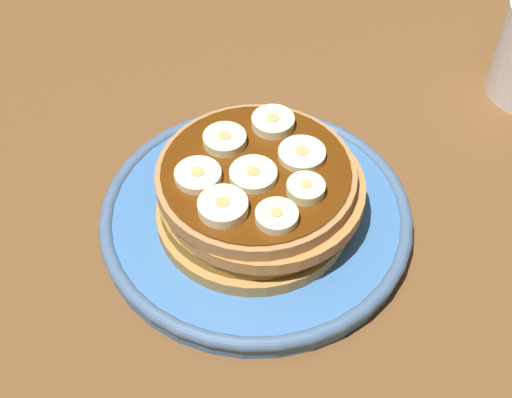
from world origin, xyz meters
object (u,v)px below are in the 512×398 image
Objects in this scene: banana_slice_2 at (268,122)px; banana_slice_7 at (223,207)px; banana_slice_6 at (306,189)px; banana_slice_1 at (198,176)px; plate at (256,216)px; banana_slice_4 at (225,140)px; banana_slice_0 at (247,174)px; pancake_stack at (258,194)px; banana_slice_3 at (277,217)px; banana_slice_5 at (302,154)px.

banana_slice_2 is 9.12cm from banana_slice_7.
banana_slice_6 is (5.97, 4.23, 0.01)cm from banana_slice_2.
banana_slice_1 is at bearing -133.03° from banana_slice_7.
banana_slice_2 reaches higher than plate.
banana_slice_4 reaches higher than banana_slice_1.
banana_slice_0 is at bearing 42.12° from banana_slice_4.
pancake_stack is at bearing 125.94° from banana_slice_0.
banana_slice_3 and banana_slice_4 have the same top height.
banana_slice_3 is 0.85× the size of banana_slice_7.
banana_slice_1 is at bearing -58.28° from banana_slice_5.
banana_slice_0 is 0.99× the size of banana_slice_7.
banana_slice_5 reaches higher than plate.
plate is 6.90× the size of banana_slice_7.
banana_slice_2 is 3.79cm from banana_slice_4.
banana_slice_0 and banana_slice_5 have the same top height.
banana_slice_4 is at bearing -137.88° from banana_slice_0.
banana_slice_6 is at bearing 64.81° from banana_slice_4.
banana_slice_4 reaches higher than pancake_stack.
banana_slice_7 is at bearing -18.55° from pancake_stack.
banana_slice_2 reaches higher than banana_slice_0.
banana_slice_0 is 4.51cm from banana_slice_3.
pancake_stack is 5.18cm from banana_slice_3.
banana_slice_6 is at bearing 17.34° from banana_slice_5.
plate is 7.05cm from banana_slice_7.
banana_slice_7 is (3.55, -0.69, 0.14)cm from banana_slice_0.
banana_slice_4 is at bearing -138.01° from banana_slice_3.
pancake_stack is 4.95cm from banana_slice_1.
banana_slice_4 reaches higher than banana_slice_5.
banana_slice_1 is at bearing -26.77° from banana_slice_2.
banana_slice_6 is at bearing 75.78° from pancake_stack.
banana_slice_1 is 3.98cm from banana_slice_4.
plate is 8.80× the size of banana_slice_6.
banana_slice_3 is (4.09, 2.56, 5.41)cm from plate.
banana_slice_5 is 3.52cm from banana_slice_6.
pancake_stack is at bearing 6.51° from banana_slice_2.
banana_slice_2 is at bearing -173.49° from pancake_stack.
banana_slice_1 is 6.66cm from banana_slice_3.
pancake_stack is 4.69cm from banana_slice_4.
banana_slice_3 reaches higher than plate.
banana_slice_1 is at bearing -63.32° from plate.
pancake_stack is 4.59cm from banana_slice_6.
banana_slice_3 is at bearing 70.55° from banana_slice_1.
banana_slice_6 is at bearing 84.15° from banana_slice_0.
banana_slice_0 is 3.46cm from banana_slice_1.
pancake_stack is 4.76× the size of banana_slice_2.
banana_slice_2 is 1.20× the size of banana_slice_6.
pancake_stack is at bearing 161.45° from banana_slice_7.
banana_slice_7 is (9.08, -0.78, 0.03)cm from banana_slice_2.
banana_slice_6 is (1.17, 3.88, 5.45)cm from plate.
banana_slice_6 is at bearing 155.63° from banana_slice_3.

